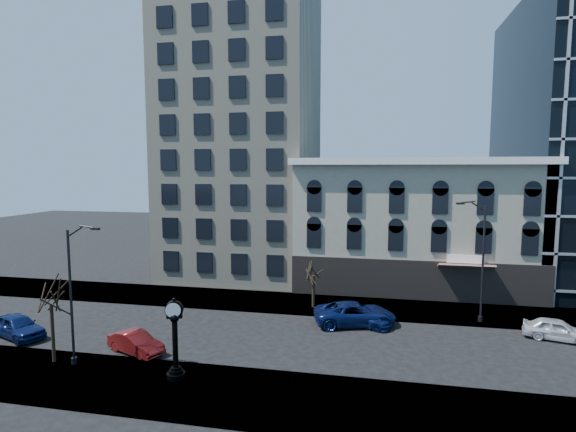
% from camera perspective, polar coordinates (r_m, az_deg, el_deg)
% --- Properties ---
extents(ground, '(160.00, 160.00, 0.00)m').
position_cam_1_polar(ground, '(32.28, -5.06, -14.94)').
color(ground, black).
rests_on(ground, ground).
extents(sidewalk_far, '(160.00, 6.00, 0.12)m').
position_cam_1_polar(sidewalk_far, '(39.59, -1.72, -10.84)').
color(sidewalk_far, '#9A968C').
rests_on(sidewalk_far, ground).
extents(sidewalk_near, '(160.00, 6.00, 0.12)m').
position_cam_1_polar(sidewalk_near, '(25.35, -10.55, -21.00)').
color(sidewalk_near, '#9A968C').
rests_on(sidewalk_near, ground).
extents(cream_tower, '(15.90, 15.40, 42.50)m').
position_cam_1_polar(cream_tower, '(50.60, -5.88, 14.83)').
color(cream_tower, beige).
rests_on(cream_tower, ground).
extents(victorian_row, '(22.60, 11.19, 12.50)m').
position_cam_1_polar(victorian_row, '(45.25, 15.59, -1.24)').
color(victorian_row, '#9D9881').
rests_on(victorian_row, ground).
extents(street_clock, '(1.02, 1.02, 4.50)m').
position_cam_1_polar(street_clock, '(26.09, -14.14, -15.24)').
color(street_clock, black).
rests_on(street_clock, sidewalk_near).
extents(street_lamp_near, '(2.18, 0.44, 8.40)m').
position_cam_1_polar(street_lamp_near, '(28.35, -25.14, -4.86)').
color(street_lamp_near, black).
rests_on(street_lamp_near, sidewalk_near).
extents(street_lamp_far, '(2.35, 0.87, 9.26)m').
position_cam_1_polar(street_lamp_far, '(35.70, 22.71, -1.58)').
color(street_lamp_far, black).
rests_on(street_lamp_far, sidewalk_far).
extents(bare_tree_near, '(3.26, 3.26, 5.59)m').
position_cam_1_polar(bare_tree_near, '(30.06, -27.94, -8.54)').
color(bare_tree_near, black).
rests_on(bare_tree_near, sidewalk_near).
extents(bare_tree_far, '(2.49, 2.49, 4.28)m').
position_cam_1_polar(bare_tree_far, '(37.21, 3.26, -6.73)').
color(bare_tree_far, black).
rests_on(bare_tree_far, sidewalk_far).
extents(car_near_a, '(5.00, 3.39, 1.58)m').
position_cam_1_polar(car_near_a, '(36.73, -31.11, -11.88)').
color(car_near_a, '#0C194C').
rests_on(car_near_a, ground).
extents(car_near_b, '(4.26, 2.84, 1.33)m').
position_cam_1_polar(car_near_b, '(30.78, -18.77, -15.00)').
color(car_near_b, maroon).
rests_on(car_near_b, ground).
extents(car_far_a, '(6.59, 4.38, 1.68)m').
position_cam_1_polar(car_far_a, '(34.40, 8.49, -12.17)').
color(car_far_a, '#0C194C').
rests_on(car_far_a, ground).
extents(car_far_b, '(4.82, 3.29, 1.30)m').
position_cam_1_polar(car_far_b, '(34.42, 9.42, -12.51)').
color(car_far_b, '#0C194C').
rests_on(car_far_b, ground).
extents(car_far_c, '(4.53, 2.76, 1.44)m').
position_cam_1_polar(car_far_c, '(36.20, 31.02, -12.25)').
color(car_far_c, silver).
rests_on(car_far_c, ground).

